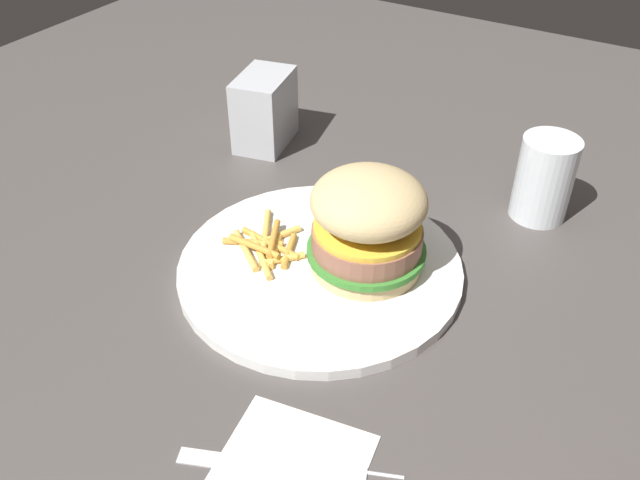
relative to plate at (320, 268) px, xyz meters
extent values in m
plane|color=#47423F|center=(0.01, 0.01, -0.01)|extent=(1.60, 1.60, 0.00)
cylinder|color=white|center=(0.00, 0.00, 0.00)|extent=(0.29, 0.29, 0.01)
cylinder|color=tan|center=(-0.02, 0.04, 0.01)|extent=(0.11, 0.11, 0.02)
cylinder|color=#387F2D|center=(-0.02, 0.04, 0.02)|extent=(0.12, 0.12, 0.01)
cylinder|color=#8E5B47|center=(-0.02, 0.04, 0.04)|extent=(0.11, 0.11, 0.02)
cylinder|color=yellow|center=(-0.02, 0.04, 0.05)|extent=(0.11, 0.11, 0.01)
ellipsoid|color=tan|center=(-0.02, 0.04, 0.08)|extent=(0.11, 0.11, 0.05)
cylinder|color=#E5B251|center=(-0.02, -0.06, 0.01)|extent=(0.04, 0.03, 0.01)
cylinder|color=gold|center=(0.00, -0.06, 0.01)|extent=(0.02, 0.08, 0.01)
cylinder|color=gold|center=(0.00, -0.04, 0.01)|extent=(0.05, 0.03, 0.01)
cylinder|color=#E5B251|center=(0.02, -0.03, 0.01)|extent=(0.04, 0.04, 0.01)
cylinder|color=gold|center=(0.01, -0.08, 0.01)|extent=(0.03, 0.06, 0.01)
cylinder|color=#E5B251|center=(0.02, -0.07, 0.01)|extent=(0.05, 0.06, 0.01)
cylinder|color=#E5B251|center=(0.02, -0.06, 0.01)|extent=(0.06, 0.06, 0.01)
cylinder|color=gold|center=(0.02, -0.07, 0.02)|extent=(0.01, 0.06, 0.01)
cylinder|color=#E5B251|center=(-0.01, -0.07, 0.01)|extent=(0.07, 0.04, 0.01)
cylinder|color=#E5B251|center=(0.01, -0.05, 0.01)|extent=(0.05, 0.03, 0.01)
cylinder|color=gold|center=(0.00, -0.06, 0.02)|extent=(0.06, 0.03, 0.01)
cube|color=white|center=(0.21, 0.10, -0.01)|extent=(0.13, 0.13, 0.00)
cube|color=silver|center=(0.22, 0.07, 0.00)|extent=(0.05, 0.11, 0.00)
cube|color=silver|center=(0.20, 0.14, 0.00)|extent=(0.04, 0.04, 0.00)
cylinder|color=silver|center=(0.18, 0.16, 0.00)|extent=(0.01, 0.03, 0.00)
cylinder|color=silver|center=(-0.22, 0.16, 0.04)|extent=(0.06, 0.06, 0.10)
cylinder|color=silver|center=(-0.22, 0.16, 0.03)|extent=(0.06, 0.06, 0.08)
cube|color=#B7BABF|center=(-0.19, -0.20, 0.04)|extent=(0.10, 0.08, 0.09)
camera|label=1|loc=(0.45, 0.27, 0.44)|focal=38.03mm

